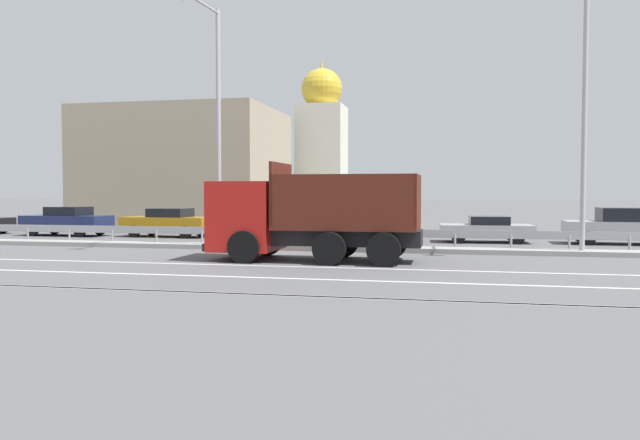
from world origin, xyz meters
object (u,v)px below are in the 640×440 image
object	(u,v)px
street_lamp_1	(216,116)
street_lamp_2	(586,105)
parked_car_2	(168,222)
church_tower	(322,147)
parked_car_1	(67,221)
parked_car_4	(374,225)
parked_car_3	(261,224)
parked_car_5	(486,228)
parked_car_6	(619,226)
dump_truck	(288,221)
median_road_sign	(275,214)

from	to	relation	value
street_lamp_1	street_lamp_2	size ratio (longest dim) A/B	0.98
parked_car_2	church_tower	world-z (taller)	church_tower
parked_car_1	parked_car_4	distance (m)	16.01
street_lamp_1	parked_car_3	size ratio (longest dim) A/B	2.41
street_lamp_2	parked_car_1	distance (m)	25.12
street_lamp_1	parked_car_5	xyz separation A→B (m)	(10.65, 5.63, -4.63)
parked_car_4	parked_car_6	world-z (taller)	parked_car_6
dump_truck	street_lamp_1	world-z (taller)	street_lamp_1
parked_car_1	parked_car_3	bearing A→B (deg)	-85.62
street_lamp_1	church_tower	size ratio (longest dim) A/B	0.74
parked_car_1	church_tower	distance (m)	22.23
street_lamp_1	parked_car_1	bearing A→B (deg)	151.97
median_road_sign	street_lamp_1	world-z (taller)	street_lamp_1
parked_car_4	church_tower	bearing A→B (deg)	-162.38
street_lamp_2	parked_car_4	xyz separation A→B (m)	(-8.12, 5.21, -4.57)
parked_car_3	parked_car_5	size ratio (longest dim) A/B	0.95
parked_car_4	parked_car_6	xyz separation A→B (m)	(10.63, 0.30, 0.04)
parked_car_1	parked_car_5	world-z (taller)	parked_car_1
median_road_sign	parked_car_2	world-z (taller)	median_road_sign
parked_car_3	parked_car_6	xyz separation A→B (m)	(16.16, 0.04, 0.07)
parked_car_2	parked_car_6	world-z (taller)	parked_car_6
street_lamp_1	parked_car_2	bearing A→B (deg)	129.93
church_tower	median_road_sign	bearing A→B (deg)	-82.46
street_lamp_1	church_tower	world-z (taller)	church_tower
parked_car_5	median_road_sign	bearing A→B (deg)	120.15
parked_car_6	church_tower	bearing A→B (deg)	42.71
church_tower	street_lamp_2	bearing A→B (deg)	-59.37
street_lamp_2	church_tower	bearing A→B (deg)	120.63
parked_car_3	parked_car_4	xyz separation A→B (m)	(5.53, -0.26, 0.03)
dump_truck	parked_car_1	distance (m)	16.73
parked_car_2	parked_car_6	xyz separation A→B (m)	(21.11, -0.10, 0.04)
street_lamp_2	parked_car_3	world-z (taller)	street_lamp_2
median_road_sign	parked_car_4	xyz separation A→B (m)	(3.28, 5.15, -0.67)
parked_car_2	parked_car_3	world-z (taller)	parked_car_2
dump_truck	median_road_sign	distance (m)	3.87
parked_car_2	parked_car_4	bearing A→B (deg)	-88.44
parked_car_3	parked_car_4	distance (m)	5.53
parked_car_3	dump_truck	bearing A→B (deg)	-159.30
street_lamp_2	parked_car_4	world-z (taller)	street_lamp_2
parked_car_4	parked_car_6	distance (m)	10.64
street_lamp_1	street_lamp_2	distance (m)	13.71
parked_car_2	parked_car_6	size ratio (longest dim) A/B	1.05
parked_car_4	parked_car_2	bearing A→B (deg)	-93.08
median_road_sign	parked_car_3	size ratio (longest dim) A/B	0.66
dump_truck	church_tower	xyz separation A→B (m)	(-4.75, 28.29, 4.54)
median_road_sign	street_lamp_2	size ratio (longest dim) A/B	0.27
median_road_sign	parked_car_3	xyz separation A→B (m)	(-2.25, 5.41, -0.70)
street_lamp_1	parked_car_6	distance (m)	17.78
parked_car_5	street_lamp_1	bearing A→B (deg)	115.48
street_lamp_1	parked_car_4	size ratio (longest dim) A/B	2.38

